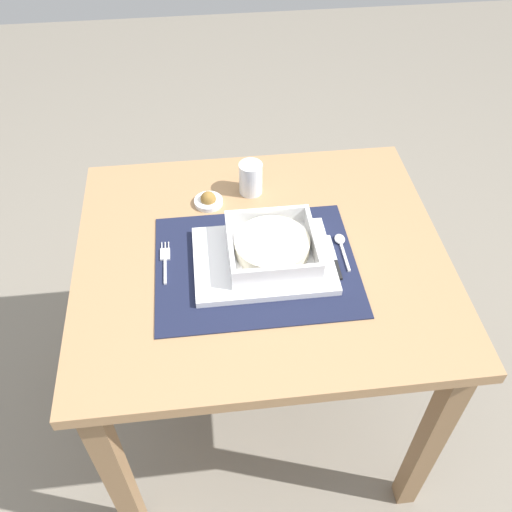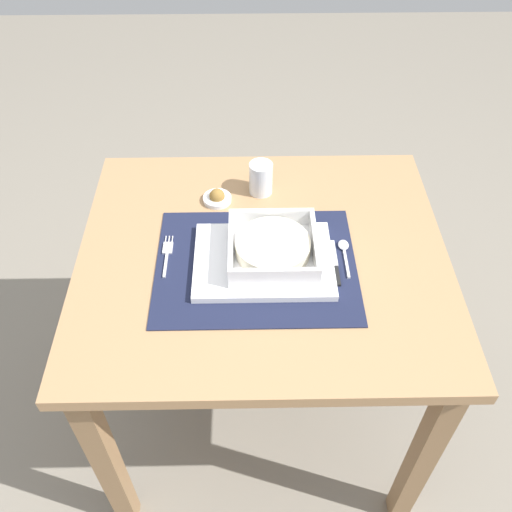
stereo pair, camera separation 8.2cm
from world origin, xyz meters
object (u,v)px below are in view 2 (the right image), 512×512
at_px(spoon, 344,249).
at_px(porridge_bowl, 273,248).
at_px(bread_knife, 326,270).
at_px(drinking_glass, 259,179).
at_px(condiment_saucer, 217,198).
at_px(dining_table, 263,285).
at_px(butter_knife, 335,265).
at_px(fork, 167,253).

bearing_deg(spoon, porridge_bowl, -171.98).
height_order(bread_knife, drinking_glass, drinking_glass).
relative_size(spoon, drinking_glass, 1.36).
bearing_deg(condiment_saucer, dining_table, -59.43).
height_order(dining_table, spoon, spoon).
distance_m(porridge_bowl, condiment_saucer, 0.25).
xyz_separation_m(dining_table, condiment_saucer, (-0.11, 0.19, 0.12)).
relative_size(butter_knife, condiment_saucer, 1.93).
relative_size(dining_table, porridge_bowl, 4.35).
bearing_deg(bread_knife, fork, 168.06).
relative_size(porridge_bowl, drinking_glass, 2.29).
bearing_deg(butter_knife, dining_table, 166.90).
distance_m(dining_table, bread_knife, 0.19).
bearing_deg(fork, spoon, 3.78).
bearing_deg(porridge_bowl, butter_knife, -8.86).
distance_m(butter_knife, bread_knife, 0.03).
distance_m(dining_table, fork, 0.24).
relative_size(porridge_bowl, spoon, 1.69).
relative_size(butter_knife, drinking_glass, 1.62).
bearing_deg(butter_knife, drinking_glass, 124.26).
height_order(dining_table, drinking_glass, drinking_glass).
bearing_deg(butter_knife, condiment_saucer, 142.07).
xyz_separation_m(bread_knife, condiment_saucer, (-0.25, 0.24, 0.00)).
bearing_deg(dining_table, spoon, 1.16).
height_order(bread_knife, condiment_saucer, condiment_saucer).
relative_size(dining_table, bread_knife, 6.30).
bearing_deg(spoon, dining_table, 179.70).
xyz_separation_m(spoon, butter_knife, (-0.03, -0.05, -0.00)).
bearing_deg(fork, condiment_saucer, 63.19).
xyz_separation_m(drinking_glass, condiment_saucer, (-0.11, -0.04, -0.03)).
distance_m(bread_knife, drinking_glass, 0.31).
xyz_separation_m(porridge_bowl, butter_knife, (0.14, -0.02, -0.03)).
xyz_separation_m(butter_knife, condiment_saucer, (-0.27, 0.23, 0.00)).
xyz_separation_m(porridge_bowl, condiment_saucer, (-0.13, 0.21, -0.03)).
height_order(dining_table, porridge_bowl, porridge_bowl).
bearing_deg(fork, dining_table, 3.16).
relative_size(porridge_bowl, fork, 1.51).
xyz_separation_m(fork, bread_knife, (0.35, -0.06, 0.00)).
xyz_separation_m(fork, condiment_saucer, (0.11, 0.18, 0.00)).
height_order(fork, condiment_saucer, condiment_saucer).
relative_size(butter_knife, bread_knife, 1.02).
bearing_deg(drinking_glass, fork, -134.05).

